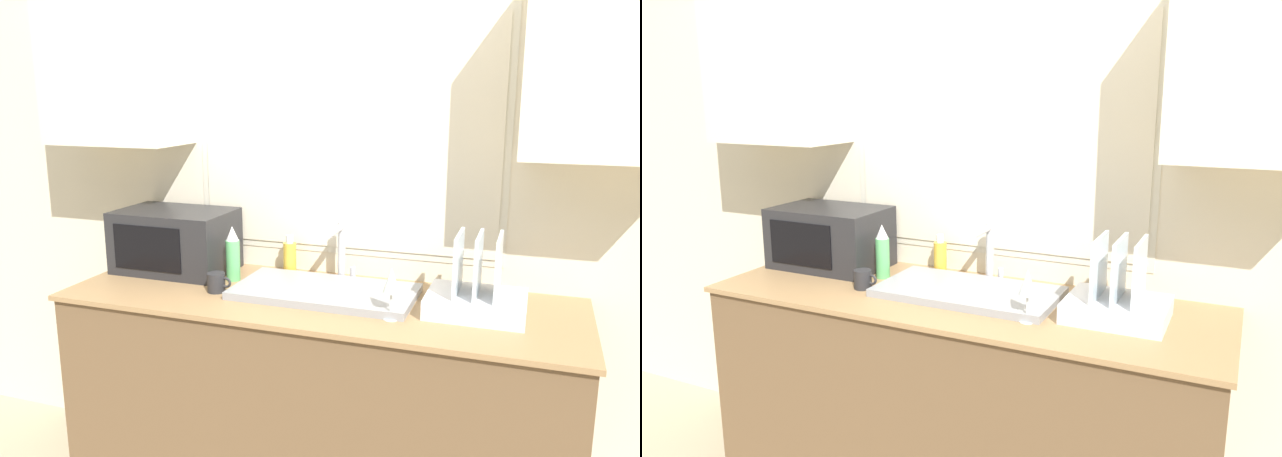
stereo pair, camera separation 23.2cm
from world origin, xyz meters
TOP-DOWN VIEW (x-y plane):
  - countertop at (0.00, 0.33)m, footprint 2.00×0.68m
  - wall_back at (0.00, 0.65)m, footprint 6.00×0.38m
  - sink_basin at (0.02, 0.35)m, footprint 0.70×0.37m
  - faucet at (0.02, 0.54)m, footprint 0.08×0.18m
  - microwave at (-0.72, 0.46)m, footprint 0.50×0.33m
  - dish_rack at (0.60, 0.34)m, footprint 0.35×0.29m
  - spray_bottle at (-0.41, 0.41)m, footprint 0.06×0.06m
  - soap_bottle at (-0.22, 0.58)m, footprint 0.06×0.06m
  - mug_near_sink at (-0.40, 0.25)m, footprint 0.10×0.07m
  - wine_glass at (0.32, 0.18)m, footprint 0.06×0.06m

SIDE VIEW (x-z plane):
  - countertop at x=0.00m, z-range 0.00..0.94m
  - sink_basin at x=0.02m, z-range 0.94..0.97m
  - mug_near_sink at x=-0.40m, z-range 0.94..1.02m
  - dish_rack at x=0.60m, z-range 0.86..1.15m
  - soap_bottle at x=-0.22m, z-range 0.93..1.10m
  - spray_bottle at x=-0.41m, z-range 0.93..1.17m
  - microwave at x=-0.72m, z-range 0.94..1.21m
  - wine_glass at x=0.32m, z-range 0.98..1.17m
  - faucet at x=0.02m, z-range 0.96..1.21m
  - wall_back at x=0.00m, z-range 0.11..2.71m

